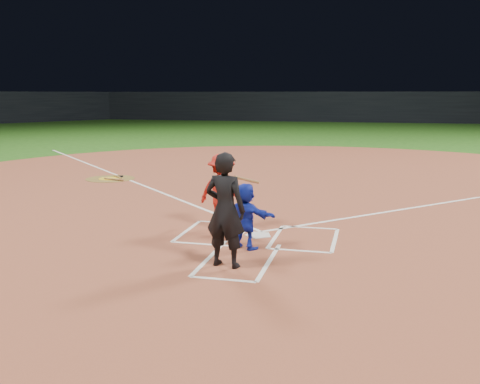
% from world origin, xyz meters
% --- Properties ---
extents(ground, '(120.00, 120.00, 0.00)m').
position_xyz_m(ground, '(0.00, 0.00, 0.00)').
color(ground, '#1F4F13').
rests_on(ground, ground).
extents(home_plate_dirt, '(28.00, 28.00, 0.01)m').
position_xyz_m(home_plate_dirt, '(0.00, 6.00, 0.01)').
color(home_plate_dirt, brown).
rests_on(home_plate_dirt, ground).
extents(stadium_wall_far, '(80.00, 1.20, 3.20)m').
position_xyz_m(stadium_wall_far, '(0.00, 48.00, 1.60)').
color(stadium_wall_far, black).
rests_on(stadium_wall_far, ground).
extents(home_plate, '(0.60, 0.60, 0.02)m').
position_xyz_m(home_plate, '(0.00, 0.00, 0.02)').
color(home_plate, silver).
rests_on(home_plate, home_plate_dirt).
extents(on_deck_circle, '(1.70, 1.70, 0.01)m').
position_xyz_m(on_deck_circle, '(-6.61, 6.24, 0.02)').
color(on_deck_circle, brown).
rests_on(on_deck_circle, home_plate_dirt).
extents(on_deck_logo, '(0.80, 0.80, 0.00)m').
position_xyz_m(on_deck_logo, '(-6.61, 6.24, 0.02)').
color(on_deck_logo, gold).
rests_on(on_deck_logo, on_deck_circle).
extents(on_deck_bat_a, '(0.63, 0.65, 0.06)m').
position_xyz_m(on_deck_bat_a, '(-6.46, 6.49, 0.05)').
color(on_deck_bat_a, olive).
rests_on(on_deck_bat_a, on_deck_circle).
extents(on_deck_bat_c, '(0.83, 0.25, 0.06)m').
position_xyz_m(on_deck_bat_c, '(-6.31, 5.94, 0.05)').
color(on_deck_bat_c, brown).
rests_on(on_deck_bat_c, on_deck_circle).
extents(bat_weight_donut, '(0.19, 0.19, 0.05)m').
position_xyz_m(bat_weight_donut, '(-6.41, 6.64, 0.05)').
color(bat_weight_donut, black).
rests_on(bat_weight_donut, on_deck_circle).
extents(catcher, '(1.24, 0.82, 1.28)m').
position_xyz_m(catcher, '(-0.05, -0.99, 0.65)').
color(catcher, '#1527B1').
rests_on(catcher, home_plate_dirt).
extents(umpire, '(0.80, 0.60, 1.98)m').
position_xyz_m(umpire, '(-0.14, -2.12, 1.00)').
color(umpire, black).
rests_on(umpire, home_plate_dirt).
extents(chalk_markings, '(28.35, 17.32, 0.01)m').
position_xyz_m(chalk_markings, '(0.00, 5.29, 0.01)').
color(chalk_markings, white).
rests_on(chalk_markings, home_plate_dirt).
extents(batter_at_plate, '(1.40, 0.97, 1.66)m').
position_xyz_m(batter_at_plate, '(-0.91, 0.39, 0.84)').
color(batter_at_plate, red).
rests_on(batter_at_plate, home_plate_dirt).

